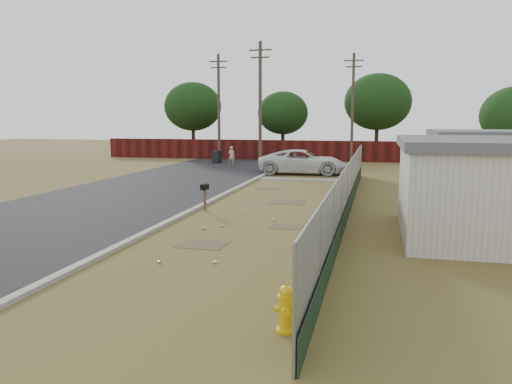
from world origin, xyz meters
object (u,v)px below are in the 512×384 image
(mailbox, at_px, (205,189))
(pedestrian, at_px, (232,156))
(trash_bin, at_px, (217,157))
(pickup_truck, at_px, (303,162))
(fire_hydrant, at_px, (286,309))

(mailbox, height_order, pedestrian, pedestrian)
(pedestrian, height_order, trash_bin, pedestrian)
(pickup_truck, height_order, trash_bin, pickup_truck)
(fire_hydrant, relative_size, pickup_truck, 0.15)
(mailbox, xyz_separation_m, trash_bin, (-6.26, 20.62, -0.33))
(mailbox, height_order, pickup_truck, pickup_truck)
(trash_bin, bearing_deg, pedestrian, -42.85)
(mailbox, distance_m, pedestrian, 19.51)
(fire_hydrant, bearing_deg, trash_bin, 110.25)
(fire_hydrant, height_order, pickup_truck, pickup_truck)
(trash_bin, bearing_deg, fire_hydrant, -69.75)
(fire_hydrant, xyz_separation_m, trash_bin, (-11.56, 31.34, 0.13))
(pedestrian, bearing_deg, fire_hydrant, 121.34)
(trash_bin, bearing_deg, pickup_truck, -37.99)
(fire_hydrant, height_order, pedestrian, pedestrian)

